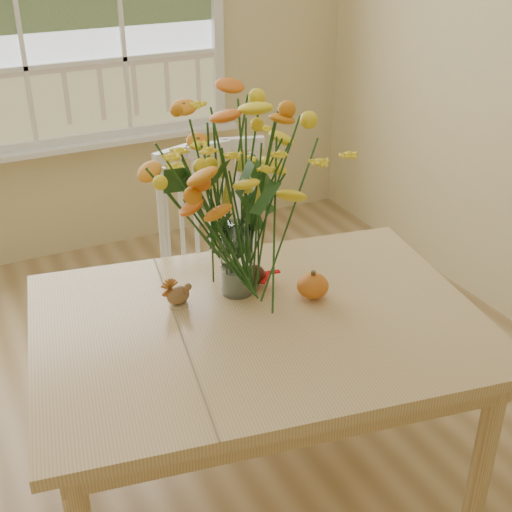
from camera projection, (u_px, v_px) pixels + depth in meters
name	position (u px, v px, depth m)	size (l,w,h in m)	color
wall_back	(18.00, 29.00, 3.62)	(4.00, 0.02, 2.70)	beige
dining_table	(259.00, 342.00, 2.24)	(1.58, 1.25, 0.76)	tan
windsor_chair	(222.00, 260.00, 2.94)	(0.50, 0.47, 1.05)	white
flower_vase	(236.00, 191.00, 2.18)	(0.52, 0.52, 0.62)	white
pumpkin	(313.00, 287.00, 2.30)	(0.11, 0.11, 0.08)	#E1571A
turkey_figurine	(178.00, 295.00, 2.25)	(0.08, 0.07, 0.10)	#CCB78C
dark_gourd	(254.00, 276.00, 2.38)	(0.13, 0.08, 0.07)	#38160F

